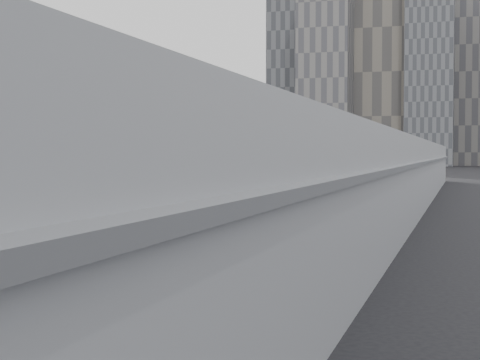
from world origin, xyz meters
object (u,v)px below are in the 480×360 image
at_px(bus_7, 335,177).
at_px(bus_9, 355,173).
at_px(bus_1, 77,224).
at_px(bus_4, 272,189).
at_px(bus_6, 318,179).
at_px(bus_3, 226,196).
at_px(bus_5, 294,183).
at_px(bus_8, 347,175).
at_px(shipping_container, 298,178).
at_px(street_lamp_far, 293,158).
at_px(street_lamp_near, 131,155).
at_px(suv, 324,178).
at_px(bus_2, 156,210).

xyz_separation_m(bus_7, bus_9, (-0.27, 25.94, -0.08)).
bearing_deg(bus_1, bus_7, 91.03).
relative_size(bus_4, bus_6, 0.97).
relative_size(bus_3, bus_7, 1.00).
distance_m(bus_5, bus_8, 41.31).
height_order(bus_7, bus_8, bus_7).
bearing_deg(shipping_container, street_lamp_far, -66.16).
xyz_separation_m(bus_6, bus_9, (-0.23, 39.67, -0.07)).
height_order(street_lamp_near, suv, street_lamp_near).
distance_m(street_lamp_near, shipping_container, 66.65).
bearing_deg(bus_9, suv, -155.27).
bearing_deg(suv, street_lamp_near, -80.53).
relative_size(bus_1, bus_2, 1.09).
distance_m(bus_2, street_lamp_near, 12.32).
bearing_deg(bus_1, bus_2, 92.87).
bearing_deg(bus_7, street_lamp_far, -150.04).
bearing_deg(street_lamp_near, bus_6, 81.97).
xyz_separation_m(bus_1, bus_3, (-0.10, 26.69, 0.02)).
bearing_deg(bus_4, bus_6, 87.51).
distance_m(shipping_container, suv, 19.69).
xyz_separation_m(bus_3, suv, (-6.04, 80.89, -1.00)).
bearing_deg(bus_5, bus_9, 95.54).
relative_size(bus_4, shipping_container, 2.52).
height_order(bus_5, bus_9, bus_5).
distance_m(bus_4, street_lamp_near, 21.25).
bearing_deg(street_lamp_far, bus_2, -85.21).
bearing_deg(street_lamp_near, suv, 89.47).
distance_m(bus_4, bus_8, 55.88).
bearing_deg(suv, bus_5, -73.79).
xyz_separation_m(bus_1, bus_4, (0.38, 41.00, -0.04)).
xyz_separation_m(bus_1, street_lamp_near, (-6.94, 21.40, 3.66)).
distance_m(bus_2, bus_4, 29.32).
height_order(bus_9, street_lamp_near, street_lamp_near).
bearing_deg(bus_4, shipping_container, 95.62).
bearing_deg(shipping_container, bus_7, -13.66).
relative_size(bus_6, street_lamp_far, 1.67).
xyz_separation_m(bus_3, bus_8, (0.08, 70.18, -0.07)).
height_order(bus_8, shipping_container, bus_8).
bearing_deg(bus_9, bus_8, -83.91).
distance_m(bus_1, bus_9, 109.70).
bearing_deg(bus_5, bus_8, 95.07).
bearing_deg(shipping_container, suv, 104.29).
xyz_separation_m(bus_4, bus_7, (-0.42, 42.76, 0.06)).
relative_size(bus_7, suv, 2.79).
relative_size(bus_3, street_lamp_near, 1.50).
bearing_deg(bus_7, bus_4, -93.89).
height_order(bus_2, bus_9, bus_9).
bearing_deg(bus_8, suv, 118.51).
bearing_deg(bus_4, bus_7, 87.18).
bearing_deg(suv, bus_2, -76.57).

